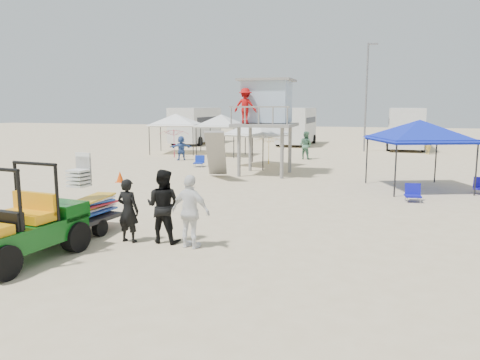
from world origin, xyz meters
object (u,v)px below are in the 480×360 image
(lifeguard_tower, at_px, (264,105))
(canopy_blue, at_px, (420,123))
(surf_trailer, at_px, (84,205))
(man_left, at_px, (128,211))
(utility_cart, at_px, (17,218))

(lifeguard_tower, height_order, canopy_blue, lifeguard_tower)
(surf_trailer, xyz_separation_m, canopy_blue, (8.94, 9.97, 1.92))
(man_left, bearing_deg, surf_trailer, -7.18)
(surf_trailer, xyz_separation_m, man_left, (1.51, -0.30, 0.03))
(utility_cart, relative_size, canopy_blue, 0.68)
(utility_cart, bearing_deg, surf_trailer, 89.77)
(utility_cart, xyz_separation_m, man_left, (1.52, 2.04, -0.18))
(surf_trailer, height_order, lifeguard_tower, lifeguard_tower)
(utility_cart, relative_size, man_left, 1.81)
(man_left, distance_m, lifeguard_tower, 12.89)
(lifeguard_tower, bearing_deg, man_left, -91.50)
(surf_trailer, height_order, canopy_blue, canopy_blue)
(utility_cart, distance_m, surf_trailer, 2.35)
(surf_trailer, bearing_deg, man_left, -11.21)
(utility_cart, bearing_deg, canopy_blue, 54.00)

